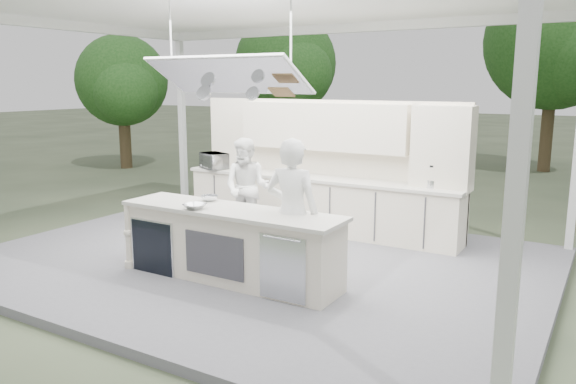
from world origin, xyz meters
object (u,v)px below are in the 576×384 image
Objects in this scene: back_counter at (318,203)px; head_chef at (292,213)px; sous_chef at (247,188)px; demo_island at (229,244)px.

back_counter is 2.83m from head_chef.
sous_chef is at bearing -131.10° from back_counter.
sous_chef is at bearing 118.36° from demo_island.
demo_island is at bearing -75.88° from sous_chef.
demo_island is at bearing -86.37° from back_counter.
head_chef is at bearing 14.36° from demo_island.
back_counter is at bearing -77.02° from head_chef.
demo_island is at bearing 6.23° from head_chef.
head_chef reaches higher than back_counter.
back_counter is 1.31m from sous_chef.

